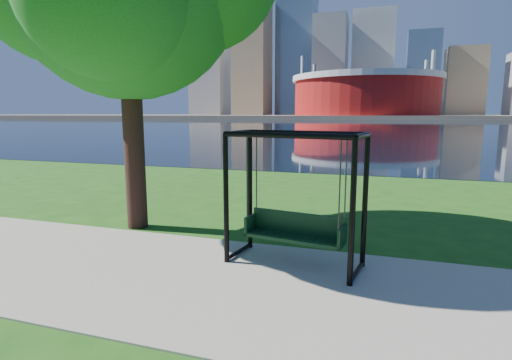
% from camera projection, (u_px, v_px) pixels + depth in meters
% --- Properties ---
extents(ground, '(900.00, 900.00, 0.00)m').
position_uv_depth(ground, '(270.00, 276.00, 6.80)').
color(ground, '#1E5114').
rests_on(ground, ground).
extents(path, '(120.00, 4.00, 0.03)m').
position_uv_depth(path, '(261.00, 287.00, 6.33)').
color(path, '#9E937F').
rests_on(path, ground).
extents(river, '(900.00, 180.00, 0.02)m').
position_uv_depth(river, '(378.00, 125.00, 102.60)').
color(river, black).
rests_on(river, ground).
extents(far_bank, '(900.00, 228.00, 2.00)m').
position_uv_depth(far_bank, '(383.00, 116.00, 294.03)').
color(far_bank, '#937F60').
rests_on(far_bank, ground).
extents(stadium, '(83.00, 83.00, 32.00)m').
position_uv_depth(stadium, '(365.00, 94.00, 228.21)').
color(stadium, maroon).
rests_on(stadium, far_bank).
extents(skyline, '(392.00, 66.00, 96.50)m').
position_uv_depth(skyline, '(380.00, 70.00, 302.20)').
color(skyline, gray).
rests_on(skyline, far_bank).
extents(swing, '(2.50, 1.38, 2.43)m').
position_uv_depth(swing, '(295.00, 202.00, 7.11)').
color(swing, black).
rests_on(swing, ground).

